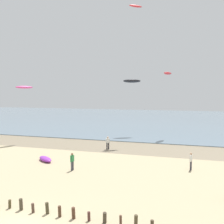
# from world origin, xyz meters

# --- Properties ---
(wet_sand_strip) EXTENTS (120.00, 7.27, 0.01)m
(wet_sand_strip) POSITION_xyz_m (0.00, 21.33, 0.00)
(wet_sand_strip) COLOR #84755B
(wet_sand_strip) RESTS_ON ground
(sea) EXTENTS (160.00, 70.00, 0.10)m
(sea) POSITION_xyz_m (0.00, 59.96, 0.05)
(sea) COLOR slate
(sea) RESTS_ON ground
(groyne_near) EXTENTS (10.26, 0.33, 0.76)m
(groyne_near) POSITION_xyz_m (1.89, 2.12, 0.32)
(groyne_near) COLOR #4D3824
(groyne_near) RESTS_ON ground
(person_mid_beach) EXTENTS (0.28, 0.56, 1.71)m
(person_mid_beach) POSITION_xyz_m (9.43, 13.60, 0.92)
(person_mid_beach) COLOR #383842
(person_mid_beach) RESTS_ON ground
(person_by_waterline) EXTENTS (0.55, 0.32, 1.71)m
(person_by_waterline) POSITION_xyz_m (-0.84, 19.62, 0.92)
(person_by_waterline) COLOR #232328
(person_by_waterline) RESTS_ON ground
(person_left_flank) EXTENTS (0.29, 0.56, 1.71)m
(person_left_flank) POSITION_xyz_m (-1.52, 10.27, 0.92)
(person_left_flank) COLOR #4C4C56
(person_left_flank) RESTS_ON ground
(grounded_kite) EXTENTS (2.48, 2.11, 0.48)m
(grounded_kite) POSITION_xyz_m (-5.73, 12.34, 0.24)
(grounded_kite) COLOR purple
(grounded_kite) RESTS_ON ground
(kite_aloft_0) EXTENTS (2.15, 2.66, 0.47)m
(kite_aloft_0) POSITION_xyz_m (-14.25, 20.73, 8.31)
(kite_aloft_0) COLOR #E54C99
(kite_aloft_1) EXTENTS (3.33, 2.47, 0.81)m
(kite_aloft_1) POSITION_xyz_m (-0.06, 31.53, 9.55)
(kite_aloft_1) COLOR black
(kite_aloft_2) EXTENTS (2.27, 1.98, 0.59)m
(kite_aloft_2) POSITION_xyz_m (1.13, 28.11, 21.06)
(kite_aloft_2) COLOR red
(kite_aloft_4) EXTENTS (1.63, 2.72, 0.47)m
(kite_aloft_4) POSITION_xyz_m (6.09, 30.82, 10.70)
(kite_aloft_4) COLOR red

